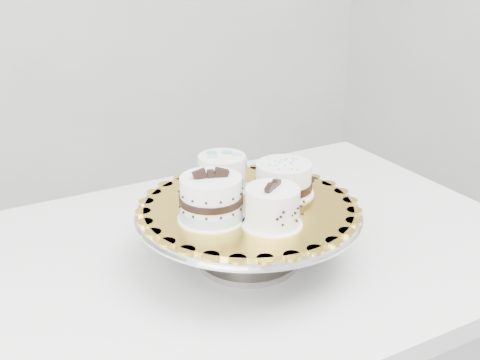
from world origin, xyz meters
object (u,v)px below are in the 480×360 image
cake_dots (222,172)px  cake_ribbon (284,179)px  cake_stand (248,225)px  cake_banded (211,200)px  table (231,283)px  cake_swirl (272,208)px  cake_board (249,206)px

cake_dots → cake_ribbon: 0.12m
cake_stand → cake_banded: (-0.08, -0.01, 0.07)m
cake_dots → table: bearing=-94.5°
cake_stand → cake_swirl: (-0.01, -0.08, 0.07)m
cake_dots → cake_ribbon: size_ratio=0.91×
cake_swirl → cake_board: bearing=54.4°
cake_banded → cake_dots: bearing=71.5°
table → cake_board: size_ratio=3.28×
cake_ribbon → table: bearing=138.8°
cake_stand → cake_banded: cake_banded is taller
cake_swirl → cake_banded: 0.11m
cake_swirl → cake_dots: 0.18m
cake_swirl → cake_dots: (0.01, 0.18, 0.00)m
cake_board → cake_banded: cake_banded is taller
cake_stand → cake_dots: (-0.00, 0.09, 0.07)m
cake_swirl → cake_banded: cake_banded is taller
cake_stand → cake_swirl: bearing=-96.1°
cake_board → cake_banded: bearing=-173.4°
table → cake_dots: cake_dots is taller
table → cake_swirl: cake_swirl is taller
cake_board → cake_ribbon: size_ratio=3.07×
table → cake_dots: size_ratio=11.01×
cake_swirl → cake_dots: size_ratio=1.10×
cake_stand → cake_banded: bearing=-173.4°
cake_banded → cake_stand: bearing=27.6°
cake_banded → cake_dots: size_ratio=1.20×
table → cake_ribbon: size_ratio=10.06×
table → cake_dots: 0.23m
cake_swirl → cake_ribbon: bearing=15.5°
cake_banded → cake_ribbon: (0.17, 0.02, -0.01)m
cake_banded → cake_ribbon: 0.17m
table → cake_swirl: (-0.01, -0.14, 0.23)m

